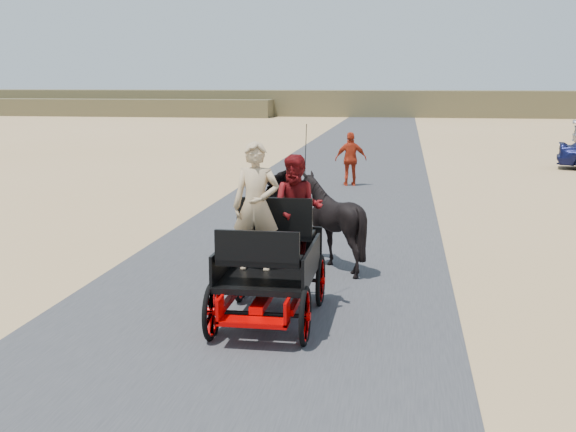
# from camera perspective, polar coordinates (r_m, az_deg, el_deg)

# --- Properties ---
(ground) EXTENTS (140.00, 140.00, 0.00)m
(ground) POSITION_cam_1_polar(r_m,az_deg,el_deg) (8.76, -5.86, -11.84)
(ground) COLOR tan
(road) EXTENTS (6.00, 140.00, 0.01)m
(road) POSITION_cam_1_polar(r_m,az_deg,el_deg) (8.76, -5.86, -11.81)
(road) COLOR #38383A
(road) RESTS_ON ground
(ridge_far) EXTENTS (140.00, 6.00, 2.40)m
(ridge_far) POSITION_cam_1_polar(r_m,az_deg,el_deg) (69.87, 7.51, 8.83)
(ridge_far) COLOR brown
(ridge_far) RESTS_ON ground
(ridge_near) EXTENTS (40.00, 4.00, 1.60)m
(ridge_near) POSITION_cam_1_polar(r_m,az_deg,el_deg) (73.29, -17.02, 8.22)
(ridge_near) COLOR brown
(ridge_near) RESTS_ON ground
(carriage) EXTENTS (1.30, 2.40, 0.72)m
(carriage) POSITION_cam_1_polar(r_m,az_deg,el_deg) (10.26, -1.43, -6.26)
(carriage) COLOR black
(carriage) RESTS_ON ground
(horse_left) EXTENTS (0.91, 2.01, 1.70)m
(horse_left) POSITION_cam_1_polar(r_m,az_deg,el_deg) (13.11, -1.40, -0.32)
(horse_left) COLOR black
(horse_left) RESTS_ON ground
(horse_right) EXTENTS (1.37, 1.54, 1.70)m
(horse_right) POSITION_cam_1_polar(r_m,az_deg,el_deg) (12.95, 3.39, -0.46)
(horse_right) COLOR black
(horse_right) RESTS_ON ground
(driver_man) EXTENTS (0.66, 0.43, 1.80)m
(driver_man) POSITION_cam_1_polar(r_m,az_deg,el_deg) (10.05, -2.54, 0.77)
(driver_man) COLOR tan
(driver_man) RESTS_ON carriage
(passenger_woman) EXTENTS (0.77, 0.60, 1.58)m
(passenger_woman) POSITION_cam_1_polar(r_m,az_deg,el_deg) (10.52, 0.74, 0.60)
(passenger_woman) COLOR #660C0F
(passenger_woman) RESTS_ON carriage
(pedestrian) EXTENTS (1.07, 0.61, 1.73)m
(pedestrian) POSITION_cam_1_polar(r_m,az_deg,el_deg) (23.25, 4.99, 4.50)
(pedestrian) COLOR #B02D14
(pedestrian) RESTS_ON ground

